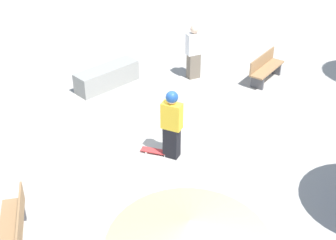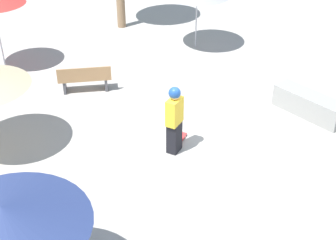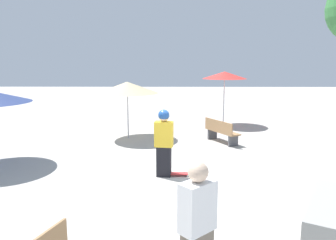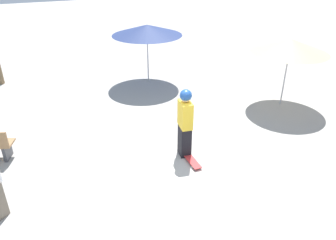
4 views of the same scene
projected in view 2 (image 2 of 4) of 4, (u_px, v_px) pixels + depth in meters
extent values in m
plane|color=#ADA8A0|center=(199.00, 141.00, 12.02)|extent=(60.00, 60.00, 0.00)
cube|color=black|center=(174.00, 137.00, 11.46)|extent=(0.40, 0.31, 0.80)
cube|color=yellow|center=(174.00, 111.00, 11.07)|extent=(0.50, 0.33, 0.66)
sphere|color=beige|center=(175.00, 94.00, 10.83)|extent=(0.26, 0.26, 0.26)
sphere|color=#1E478C|center=(175.00, 93.00, 10.81)|extent=(0.29, 0.29, 0.29)
cube|color=red|center=(179.00, 140.00, 11.94)|extent=(0.80, 0.20, 0.02)
cylinder|color=silver|center=(179.00, 136.00, 12.18)|extent=(0.05, 0.03, 0.05)
cylinder|color=silver|center=(185.00, 137.00, 12.13)|extent=(0.05, 0.03, 0.05)
cylinder|color=silver|center=(172.00, 146.00, 11.79)|extent=(0.05, 0.03, 0.05)
cylinder|color=silver|center=(179.00, 147.00, 11.74)|extent=(0.05, 0.03, 0.05)
cube|color=gray|center=(309.00, 105.00, 12.99)|extent=(1.56, 2.10, 0.63)
cube|color=#47474C|center=(65.00, 86.00, 14.20)|extent=(0.39, 0.26, 0.40)
cube|color=#47474C|center=(106.00, 83.00, 14.37)|extent=(0.39, 0.26, 0.40)
cube|color=#9E754C|center=(85.00, 78.00, 14.17)|extent=(1.16, 1.61, 0.05)
cube|color=#9E754C|center=(84.00, 74.00, 13.88)|extent=(0.81, 1.42, 0.40)
cylinder|color=#B7B7BC|center=(196.00, 18.00, 16.78)|extent=(0.05, 0.05, 2.18)
cone|color=navy|center=(3.00, 217.00, 6.76)|extent=(2.59, 2.59, 0.38)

